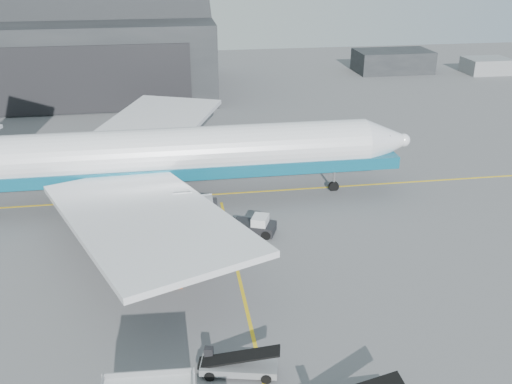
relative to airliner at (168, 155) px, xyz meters
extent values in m
plane|color=#565659|center=(4.78, -19.18, -4.67)|extent=(200.00, 200.00, 0.00)
cube|color=gold|center=(4.78, 0.82, -4.66)|extent=(80.00, 0.25, 0.02)
cube|color=gold|center=(4.78, -21.18, -4.66)|extent=(0.25, 40.00, 0.02)
cube|color=black|center=(-17.22, 45.82, 1.33)|extent=(50.00, 28.00, 12.00)
cube|color=black|center=(-17.22, 31.72, 0.33)|extent=(42.00, 0.40, 9.50)
cube|color=black|center=(42.78, 52.82, -4.67)|extent=(14.00, 8.00, 4.00)
cube|color=gray|center=(59.78, 48.82, -4.67)|extent=(8.00, 6.00, 2.80)
cylinder|color=white|center=(1.95, 0.00, 0.27)|extent=(34.25, 4.57, 4.57)
cone|color=white|center=(21.16, 0.00, 0.27)|extent=(4.19, 4.57, 4.57)
sphere|color=white|center=(23.06, 0.00, 0.27)|extent=(1.33, 1.33, 1.33)
cube|color=black|center=(20.02, 0.00, 0.84)|extent=(2.47, 2.09, 0.67)
cube|color=#0C5069|center=(1.95, 0.00, -1.20)|extent=(39.95, 4.61, 1.14)
cube|color=white|center=(-1.86, -11.42, -0.68)|extent=(17.54, 23.32, 1.39)
cube|color=white|center=(-1.86, 11.42, -0.68)|extent=(17.54, 23.32, 1.39)
cylinder|color=gray|center=(1.00, -7.61, -2.20)|extent=(4.95, 2.57, 2.57)
cylinder|color=gray|center=(1.00, 7.61, -2.20)|extent=(4.95, 2.57, 2.57)
cylinder|color=#A5A5AA|center=(16.22, 0.00, -3.34)|extent=(0.27, 0.27, 2.66)
cylinder|color=black|center=(16.22, 0.00, -4.25)|extent=(1.05, 0.33, 1.05)
cylinder|color=black|center=(0.04, -3.04, -4.15)|extent=(1.24, 0.43, 1.24)
cylinder|color=black|center=(0.04, 3.04, -4.15)|extent=(1.24, 0.43, 1.24)
cube|color=black|center=(6.96, -7.70, -4.18)|extent=(4.07, 3.19, 0.81)
cube|color=silver|center=(7.46, -7.91, -3.46)|extent=(1.78, 1.97, 0.81)
cylinder|color=black|center=(7.78, -9.01, -4.31)|extent=(0.87, 0.60, 0.81)
cylinder|color=black|center=(8.46, -7.35, -4.31)|extent=(0.87, 0.60, 0.81)
cylinder|color=black|center=(5.46, -8.05, -4.31)|extent=(0.87, 0.60, 0.81)
cylinder|color=black|center=(6.14, -6.39, -4.31)|extent=(0.87, 0.60, 0.81)
cube|color=gray|center=(3.48, -24.72, -4.22)|extent=(4.67, 2.45, 0.45)
cube|color=black|center=(3.48, -24.72, -3.51)|extent=(4.84, 2.03, 1.29)
cube|color=black|center=(1.83, -23.77, -3.71)|extent=(0.58, 0.51, 0.61)
cylinder|color=black|center=(4.90, -25.76, -4.37)|extent=(0.65, 0.38, 0.61)
cylinder|color=black|center=(5.21, -24.38, -4.37)|extent=(0.65, 0.38, 0.61)
cylinder|color=black|center=(1.75, -25.05, -4.37)|extent=(0.65, 0.38, 0.61)
cylinder|color=black|center=(2.06, -23.67, -4.37)|extent=(0.65, 0.38, 0.61)
cube|color=#FF5408|center=(0.38, -15.22, -4.66)|extent=(0.35, 0.35, 0.03)
cone|color=#FF5408|center=(0.38, -15.22, -4.42)|extent=(0.35, 0.35, 0.51)
camera|label=1|loc=(0.45, -50.57, 18.39)|focal=40.00mm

